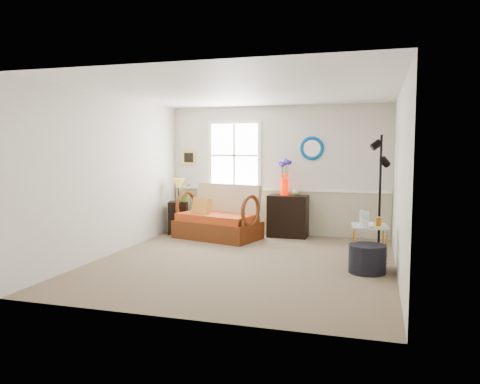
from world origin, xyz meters
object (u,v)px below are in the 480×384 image
(lamp_stand, at_px, (178,218))
(side_table, at_px, (369,247))
(ottoman, at_px, (367,259))
(cabinet, at_px, (288,216))
(loveseat, at_px, (217,212))
(floor_lamp, at_px, (380,196))

(lamp_stand, height_order, side_table, lamp_stand)
(side_table, distance_m, ottoman, 0.25)
(cabinet, height_order, side_table, cabinet)
(loveseat, bearing_deg, lamp_stand, -179.88)
(lamp_stand, bearing_deg, side_table, -25.64)
(loveseat, height_order, lamp_stand, loveseat)
(cabinet, height_order, floor_lamp, floor_lamp)
(cabinet, bearing_deg, floor_lamp, -35.40)
(cabinet, bearing_deg, loveseat, -156.04)
(side_table, xyz_separation_m, floor_lamp, (0.14, 0.91, 0.66))
(loveseat, height_order, ottoman, loveseat)
(loveseat, distance_m, ottoman, 3.38)
(lamp_stand, bearing_deg, ottoman, -28.39)
(loveseat, height_order, side_table, loveseat)
(loveseat, distance_m, lamp_stand, 1.00)
(loveseat, xyz_separation_m, cabinet, (1.28, 0.57, -0.11))
(cabinet, distance_m, floor_lamp, 2.19)
(loveseat, height_order, cabinet, loveseat)
(ottoman, bearing_deg, floor_lamp, 82.27)
(ottoman, bearing_deg, side_table, 85.21)
(side_table, xyz_separation_m, ottoman, (-0.02, -0.22, -0.12))
(lamp_stand, relative_size, side_table, 1.03)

